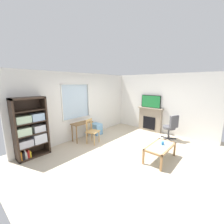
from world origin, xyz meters
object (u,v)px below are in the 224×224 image
desk_under_window (82,126)px  plastic_drawer_unit (97,129)px  office_chair (171,126)px  sippy_cup (163,143)px  coffee_table (160,148)px  tv (151,101)px  wooden_chair (92,131)px  fireplace (150,119)px  bookshelf (31,130)px

desk_under_window → plastic_drawer_unit: desk_under_window is taller
office_chair → sippy_cup: bearing=-168.7°
coffee_table → sippy_cup: (0.11, -0.02, 0.11)m
tv → sippy_cup: size_ratio=10.13×
wooden_chair → fireplace: bearing=-19.8°
wooden_chair → office_chair: size_ratio=0.90×
wooden_chair → plastic_drawer_unit: bearing=36.9°
fireplace → coffee_table: fireplace is taller
fireplace → coffee_table: (-2.22, -1.42, -0.18)m
wooden_chair → tv: 3.01m
plastic_drawer_unit → coffee_table: size_ratio=0.44×
office_chair → tv: bearing=67.1°
coffee_table → office_chair: bearing=10.0°
desk_under_window → tv: tv is taller
fireplace → coffee_table: bearing=-147.5°
tv → coffee_table: 2.81m
bookshelf → coffee_table: bearing=-52.4°
desk_under_window → fireplace: fireplace is taller
coffee_table → sippy_cup: bearing=-9.6°
plastic_drawer_unit → fireplace: size_ratio=0.40×
desk_under_window → wooden_chair: 0.53m
bookshelf → sippy_cup: 3.92m
bookshelf → office_chair: bearing=-33.8°
desk_under_window → office_chair: (2.28, -2.61, -0.01)m
office_chair → wooden_chair: bearing=136.8°
bookshelf → office_chair: size_ratio=1.81×
desk_under_window → wooden_chair: wooden_chair is taller
office_chair → sippy_cup: office_chair is taller
plastic_drawer_unit → tv: tv is taller
fireplace → wooden_chair: bearing=160.2°
desk_under_window → plastic_drawer_unit: 0.87m
office_chair → desk_under_window: bearing=131.1°
sippy_cup → office_chair: bearing=11.3°
wooden_chair → fireplace: size_ratio=0.77×
bookshelf → tv: 4.84m
sippy_cup → tv: bearing=34.5°
fireplace → tv: tv is taller
desk_under_window → fireplace: 3.14m
wooden_chair → sippy_cup: size_ratio=10.00×
plastic_drawer_unit → tv: bearing=-38.4°
plastic_drawer_unit → wooden_chair: bearing=-143.1°
office_chair → coffee_table: bearing=-170.0°
wooden_chair → plastic_drawer_unit: size_ratio=1.90×
fireplace → office_chair: 1.22m
tv → office_chair: bearing=-112.9°
tv → coffee_table: bearing=-147.3°
wooden_chair → fireplace: (2.71, -0.98, 0.09)m
desk_under_window → tv: size_ratio=0.91×
wooden_chair → fireplace: 2.88m
plastic_drawer_unit → sippy_cup: bearing=-92.8°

